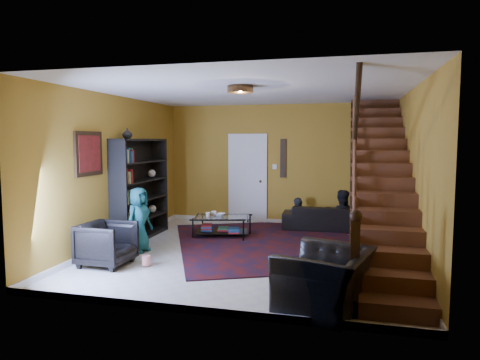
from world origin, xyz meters
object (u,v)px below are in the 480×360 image
object	(u,v)px
sofa	(325,218)
armchair_right	(325,280)
armchair_left	(107,244)
coffee_table	(222,225)
bookshelf	(141,191)

from	to	relation	value
sofa	armchair_right	xyz separation A→B (m)	(0.22, -4.55, 0.09)
armchair_left	coffee_table	size ratio (longest dim) A/B	0.62
sofa	coffee_table	world-z (taller)	sofa
coffee_table	armchair_right	bearing A→B (deg)	-56.15
sofa	armchair_right	world-z (taller)	armchair_right
armchair_left	armchair_right	world-z (taller)	armchair_right
bookshelf	armchair_right	size ratio (longest dim) A/B	1.83
sofa	armchair_right	distance (m)	4.56
armchair_right	coffee_table	bearing A→B (deg)	-130.49
armchair_left	sofa	bearing A→B (deg)	-39.57
bookshelf	sofa	world-z (taller)	bookshelf
sofa	armchair_right	bearing A→B (deg)	90.36
sofa	coffee_table	size ratio (longest dim) A/B	1.50
armchair_right	coffee_table	size ratio (longest dim) A/B	0.89
sofa	armchair_left	xyz separation A→B (m)	(-3.20, -3.58, 0.08)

